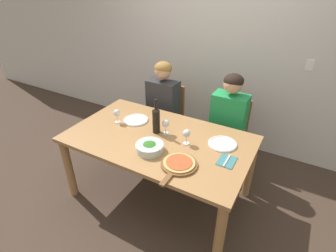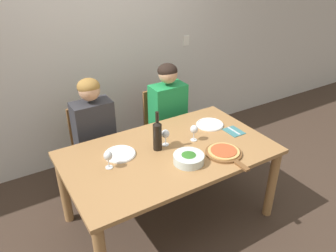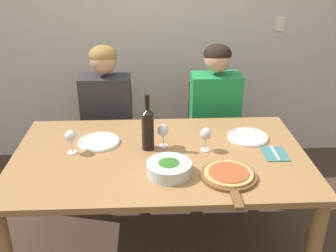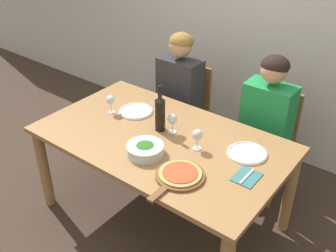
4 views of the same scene
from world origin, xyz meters
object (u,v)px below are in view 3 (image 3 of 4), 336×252
dinner_plate_right (248,137)px  fork_on_napkin (275,154)px  pizza_on_board (229,176)px  wine_glass_right (206,135)px  dinner_plate_left (99,142)px  chair_left (110,132)px  wine_glass_centre (163,131)px  wine_bottle (148,128)px  chair_right (212,130)px  person_woman (106,109)px  person_man (215,107)px  broccoli_bowl (169,168)px  wine_glass_left (71,138)px

dinner_plate_right → fork_on_napkin: dinner_plate_right is taller
pizza_on_board → wine_glass_right: wine_glass_right is taller
wine_glass_right → dinner_plate_left: bearing=169.2°
chair_left → wine_glass_centre: 0.94m
wine_bottle → wine_glass_centre: size_ratio=2.35×
chair_right → dinner_plate_right: (0.13, -0.67, 0.27)m
chair_left → wine_bottle: bearing=-67.3°
wine_glass_centre → chair_left: bearing=119.0°
person_woman → person_man: same height
dinner_plate_left → broccoli_bowl: bearing=-42.3°
chair_right → fork_on_napkin: bearing=-74.8°
chair_left → wine_bottle: (0.32, -0.78, 0.40)m
wine_bottle → pizza_on_board: 0.58m
person_woman → wine_bottle: person_woman is taller
dinner_plate_right → chair_right: bearing=100.8°
broccoli_bowl → wine_glass_centre: 0.33m
broccoli_bowl → wine_glass_left: wine_glass_left is taller
chair_right → person_man: person_man is taller
person_woman → wine_glass_right: bearing=-46.5°
dinner_plate_right → wine_glass_centre: 0.57m
dinner_plate_left → chair_left: bearing=90.9°
chair_right → dinner_plate_right: chair_right is taller
person_woman → wine_glass_centre: (0.42, -0.65, 0.11)m
person_man → wine_glass_right: size_ratio=8.12×
chair_left → person_man: (0.85, -0.11, 0.26)m
wine_glass_left → wine_glass_centre: bearing=6.2°
person_man → wine_glass_right: 0.74m
chair_left → person_man: person_man is taller
dinner_plate_left → wine_glass_left: wine_glass_left is taller
dinner_plate_left → wine_glass_centre: wine_glass_centre is taller
chair_right → broccoli_bowl: bearing=-110.8°
wine_bottle → pizza_on_board: size_ratio=0.80×
chair_left → wine_bottle: size_ratio=2.47×
person_man → chair_left: bearing=172.8°
chair_right → wine_bottle: (-0.52, -0.78, 0.40)m
wine_bottle → fork_on_napkin: wine_bottle is taller
broccoli_bowl → fork_on_napkin: bearing=16.4°
chair_right → wine_glass_centre: size_ratio=5.81×
dinner_plate_left → wine_glass_right: (0.66, -0.13, 0.10)m
wine_bottle → dinner_plate_right: 0.67m
broccoli_bowl → wine_glass_left: 0.64m
person_woman → dinner_plate_left: size_ratio=4.62×
pizza_on_board → dinner_plate_left: bearing=149.2°
chair_left → pizza_on_board: size_ratio=1.96×
person_man → chair_right: bearing=90.0°
person_man → fork_on_napkin: (0.24, -0.78, 0.01)m
chair_right → person_man: (0.00, -0.11, 0.26)m
pizza_on_board → wine_glass_right: (-0.09, 0.32, 0.09)m
person_woman → wine_glass_centre: size_ratio=8.12×
dinner_plate_left → fork_on_napkin: bearing=-10.4°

